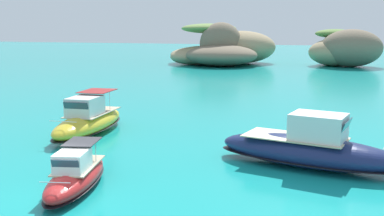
# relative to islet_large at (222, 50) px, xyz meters

# --- Properties ---
(ground_plane) EXTENTS (400.00, 400.00, 0.00)m
(ground_plane) POSITION_rel_islet_large_xyz_m (16.15, -77.98, -2.99)
(ground_plane) COLOR teal
(islet_large) EXTENTS (26.57, 28.53, 8.98)m
(islet_large) POSITION_rel_islet_large_xyz_m (0.00, 0.00, 0.00)
(islet_large) COLOR #9E8966
(islet_large) RESTS_ON ground
(islet_small) EXTENTS (17.29, 16.71, 7.54)m
(islet_small) POSITION_rel_islet_large_xyz_m (24.81, 3.51, 0.43)
(islet_small) COLOR #756651
(islet_small) RESTS_ON ground
(motorboat_navy) EXTENTS (10.72, 4.72, 3.05)m
(motorboat_navy) POSITION_rel_islet_large_xyz_m (26.10, -69.55, -1.97)
(motorboat_navy) COLOR navy
(motorboat_navy) RESTS_ON ground
(motorboat_red) EXTENTS (3.68, 6.87, 2.07)m
(motorboat_red) POSITION_rel_islet_large_xyz_m (16.04, -77.09, -2.33)
(motorboat_red) COLOR red
(motorboat_red) RESTS_ON ground
(motorboat_yellow) EXTENTS (3.98, 9.76, 2.97)m
(motorboat_yellow) POSITION_rel_islet_large_xyz_m (10.13, -67.00, -2.05)
(motorboat_yellow) COLOR yellow
(motorboat_yellow) RESTS_ON ground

